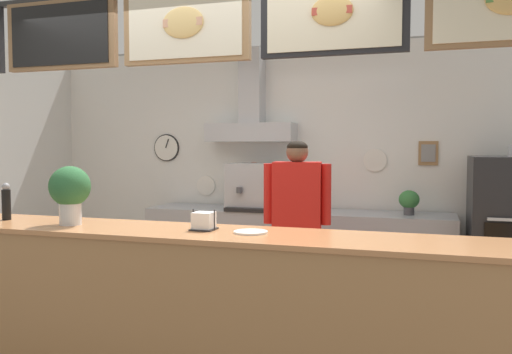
{
  "coord_description": "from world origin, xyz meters",
  "views": [
    {
      "loc": [
        1.5,
        -3.46,
        1.6
      ],
      "look_at": [
        0.19,
        0.6,
        1.35
      ],
      "focal_mm": 37.24,
      "sensor_mm": 36.0,
      "label": 1
    }
  ],
  "objects_px": {
    "espresso_machine": "(257,187)",
    "pepper_grinder": "(6,202)",
    "condiment_plate": "(251,232)",
    "basil_vase": "(70,191)",
    "potted_sage": "(409,201)",
    "potted_thyme": "(291,197)",
    "napkin_holder": "(204,222)",
    "shop_worker": "(297,236)"
  },
  "relations": [
    {
      "from": "pepper_grinder",
      "to": "basil_vase",
      "type": "bearing_deg",
      "value": -5.82
    },
    {
      "from": "espresso_machine",
      "to": "condiment_plate",
      "type": "distance_m",
      "value": 2.43
    },
    {
      "from": "basil_vase",
      "to": "potted_sage",
      "type": "bearing_deg",
      "value": 49.31
    },
    {
      "from": "espresso_machine",
      "to": "napkin_holder",
      "type": "relative_size",
      "value": 3.94
    },
    {
      "from": "napkin_holder",
      "to": "espresso_machine",
      "type": "bearing_deg",
      "value": 99.65
    },
    {
      "from": "potted_thyme",
      "to": "potted_sage",
      "type": "bearing_deg",
      "value": -1.15
    },
    {
      "from": "potted_thyme",
      "to": "condiment_plate",
      "type": "height_order",
      "value": "potted_thyme"
    },
    {
      "from": "condiment_plate",
      "to": "pepper_grinder",
      "type": "bearing_deg",
      "value": 179.62
    },
    {
      "from": "napkin_holder",
      "to": "basil_vase",
      "type": "bearing_deg",
      "value": -175.69
    },
    {
      "from": "shop_worker",
      "to": "condiment_plate",
      "type": "relative_size",
      "value": 8.1
    },
    {
      "from": "condiment_plate",
      "to": "potted_thyme",
      "type": "bearing_deg",
      "value": 98.22
    },
    {
      "from": "napkin_holder",
      "to": "condiment_plate",
      "type": "xyz_separation_m",
      "value": [
        0.31,
        -0.02,
        -0.04
      ]
    },
    {
      "from": "napkin_holder",
      "to": "condiment_plate",
      "type": "bearing_deg",
      "value": -4.19
    },
    {
      "from": "shop_worker",
      "to": "espresso_machine",
      "type": "relative_size",
      "value": 2.81
    },
    {
      "from": "shop_worker",
      "to": "napkin_holder",
      "type": "bearing_deg",
      "value": 66.4
    },
    {
      "from": "potted_thyme",
      "to": "pepper_grinder",
      "type": "distance_m",
      "value": 2.77
    },
    {
      "from": "shop_worker",
      "to": "basil_vase",
      "type": "height_order",
      "value": "shop_worker"
    },
    {
      "from": "napkin_holder",
      "to": "condiment_plate",
      "type": "height_order",
      "value": "napkin_holder"
    },
    {
      "from": "shop_worker",
      "to": "condiment_plate",
      "type": "height_order",
      "value": "shop_worker"
    },
    {
      "from": "espresso_machine",
      "to": "basil_vase",
      "type": "height_order",
      "value": "basil_vase"
    },
    {
      "from": "condiment_plate",
      "to": "espresso_machine",
      "type": "bearing_deg",
      "value": 106.81
    },
    {
      "from": "shop_worker",
      "to": "pepper_grinder",
      "type": "xyz_separation_m",
      "value": [
        -1.8,
        -1.14,
        0.33
      ]
    },
    {
      "from": "potted_sage",
      "to": "pepper_grinder",
      "type": "relative_size",
      "value": 0.92
    },
    {
      "from": "pepper_grinder",
      "to": "basil_vase",
      "type": "height_order",
      "value": "basil_vase"
    },
    {
      "from": "espresso_machine",
      "to": "potted_thyme",
      "type": "height_order",
      "value": "espresso_machine"
    },
    {
      "from": "basil_vase",
      "to": "potted_thyme",
      "type": "bearing_deg",
      "value": 69.9
    },
    {
      "from": "espresso_machine",
      "to": "condiment_plate",
      "type": "bearing_deg",
      "value": -73.19
    },
    {
      "from": "espresso_machine",
      "to": "pepper_grinder",
      "type": "xyz_separation_m",
      "value": [
        -1.1,
        -2.31,
        0.04
      ]
    },
    {
      "from": "shop_worker",
      "to": "potted_sage",
      "type": "distance_m",
      "value": 1.46
    },
    {
      "from": "pepper_grinder",
      "to": "basil_vase",
      "type": "distance_m",
      "value": 0.58
    },
    {
      "from": "pepper_grinder",
      "to": "condiment_plate",
      "type": "height_order",
      "value": "pepper_grinder"
    },
    {
      "from": "pepper_grinder",
      "to": "basil_vase",
      "type": "relative_size",
      "value": 0.67
    },
    {
      "from": "pepper_grinder",
      "to": "potted_thyme",
      "type": "bearing_deg",
      "value": 58.31
    },
    {
      "from": "basil_vase",
      "to": "pepper_grinder",
      "type": "bearing_deg",
      "value": 174.18
    },
    {
      "from": "espresso_machine",
      "to": "pepper_grinder",
      "type": "height_order",
      "value": "espresso_machine"
    },
    {
      "from": "condiment_plate",
      "to": "napkin_holder",
      "type": "bearing_deg",
      "value": 175.81
    },
    {
      "from": "espresso_machine",
      "to": "shop_worker",
      "type": "bearing_deg",
      "value": -58.84
    },
    {
      "from": "basil_vase",
      "to": "shop_worker",
      "type": "bearing_deg",
      "value": 44.21
    },
    {
      "from": "espresso_machine",
      "to": "potted_thyme",
      "type": "distance_m",
      "value": 0.38
    },
    {
      "from": "shop_worker",
      "to": "potted_sage",
      "type": "xyz_separation_m",
      "value": [
        0.82,
        1.19,
        0.19
      ]
    },
    {
      "from": "shop_worker",
      "to": "potted_sage",
      "type": "height_order",
      "value": "shop_worker"
    },
    {
      "from": "shop_worker",
      "to": "condiment_plate",
      "type": "bearing_deg",
      "value": 81.77
    }
  ]
}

